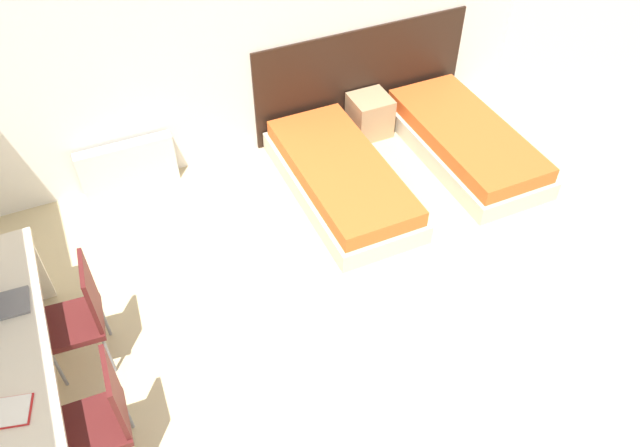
{
  "coord_description": "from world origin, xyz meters",
  "views": [
    {
      "loc": [
        -1.42,
        -0.96,
        3.98
      ],
      "look_at": [
        0.0,
        2.2,
        0.55
      ],
      "focal_mm": 35.0,
      "sensor_mm": 36.0,
      "label": 1
    }
  ],
  "objects_px": {
    "bed_near_window": "(341,178)",
    "chair_near_laptop": "(80,313)",
    "bed_near_door": "(465,142)",
    "chair_near_notebook": "(103,415)",
    "nightstand": "(370,115)"
  },
  "relations": [
    {
      "from": "chair_near_laptop",
      "to": "chair_near_notebook",
      "type": "bearing_deg",
      "value": -85.28
    },
    {
      "from": "chair_near_notebook",
      "to": "bed_near_window",
      "type": "bearing_deg",
      "value": 38.13
    },
    {
      "from": "bed_near_window",
      "to": "bed_near_door",
      "type": "height_order",
      "value": "same"
    },
    {
      "from": "nightstand",
      "to": "chair_near_laptop",
      "type": "relative_size",
      "value": 0.45
    },
    {
      "from": "bed_near_door",
      "to": "chair_near_laptop",
      "type": "height_order",
      "value": "chair_near_laptop"
    },
    {
      "from": "bed_near_window",
      "to": "nightstand",
      "type": "distance_m",
      "value": 1.02
    },
    {
      "from": "bed_near_window",
      "to": "chair_near_laptop",
      "type": "distance_m",
      "value": 2.63
    },
    {
      "from": "bed_near_door",
      "to": "chair_near_notebook",
      "type": "distance_m",
      "value": 4.22
    },
    {
      "from": "bed_near_door",
      "to": "nightstand",
      "type": "bearing_deg",
      "value": 132.77
    },
    {
      "from": "chair_near_laptop",
      "to": "chair_near_notebook",
      "type": "distance_m",
      "value": 0.84
    },
    {
      "from": "chair_near_notebook",
      "to": "chair_near_laptop",
      "type": "bearing_deg",
      "value": 92.49
    },
    {
      "from": "bed_near_window",
      "to": "bed_near_door",
      "type": "relative_size",
      "value": 1.0
    },
    {
      "from": "nightstand",
      "to": "chair_near_laptop",
      "type": "height_order",
      "value": "chair_near_laptop"
    },
    {
      "from": "bed_near_door",
      "to": "nightstand",
      "type": "distance_m",
      "value": 1.02
    },
    {
      "from": "bed_near_window",
      "to": "chair_near_notebook",
      "type": "distance_m",
      "value": 3.02
    }
  ]
}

